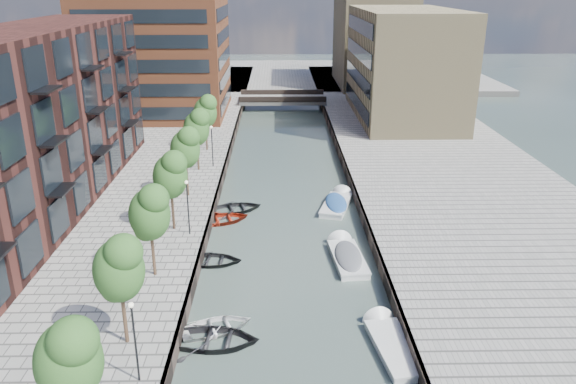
{
  "coord_description": "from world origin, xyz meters",
  "views": [
    {
      "loc": [
        -0.73,
        -13.31,
        18.24
      ],
      "look_at": [
        0.0,
        25.91,
        3.5
      ],
      "focal_mm": 35.0,
      "sensor_mm": 36.0,
      "label": 1
    }
  ],
  "objects_px": {
    "sloop_3": "(217,330)",
    "motorboat_4": "(346,256)",
    "sloop_0": "(213,344)",
    "motorboat_3": "(337,203)",
    "tree_0": "(68,357)",
    "tree_3": "(170,174)",
    "sloop_1": "(211,263)",
    "tree_1": "(119,266)",
    "motorboat_2": "(390,343)",
    "tree_4": "(185,147)",
    "sloop_4": "(235,211)",
    "tree_2": "(149,211)",
    "tree_5": "(196,127)",
    "sloop_2": "(221,222)",
    "tree_6": "(205,111)",
    "bridge": "(282,99)"
  },
  "relations": [
    {
      "from": "sloop_0",
      "to": "sloop_4",
      "type": "distance_m",
      "value": 18.65
    },
    {
      "from": "motorboat_3",
      "to": "bridge",
      "type": "bearing_deg",
      "value": 96.2
    },
    {
      "from": "tree_5",
      "to": "motorboat_4",
      "type": "relative_size",
      "value": 1.01
    },
    {
      "from": "tree_1",
      "to": "tree_4",
      "type": "height_order",
      "value": "same"
    },
    {
      "from": "tree_3",
      "to": "tree_5",
      "type": "bearing_deg",
      "value": 90.0
    },
    {
      "from": "tree_0",
      "to": "tree_4",
      "type": "relative_size",
      "value": 1.0
    },
    {
      "from": "tree_4",
      "to": "motorboat_4",
      "type": "height_order",
      "value": "tree_4"
    },
    {
      "from": "sloop_4",
      "to": "tree_2",
      "type": "bearing_deg",
      "value": 144.75
    },
    {
      "from": "tree_4",
      "to": "sloop_4",
      "type": "bearing_deg",
      "value": -17.52
    },
    {
      "from": "sloop_3",
      "to": "motorboat_4",
      "type": "relative_size",
      "value": 0.69
    },
    {
      "from": "tree_5",
      "to": "motorboat_4",
      "type": "bearing_deg",
      "value": -53.95
    },
    {
      "from": "sloop_1",
      "to": "motorboat_3",
      "type": "relative_size",
      "value": 0.71
    },
    {
      "from": "tree_6",
      "to": "motorboat_4",
      "type": "relative_size",
      "value": 1.01
    },
    {
      "from": "sloop_2",
      "to": "tree_6",
      "type": "bearing_deg",
      "value": -6.52
    },
    {
      "from": "bridge",
      "to": "motorboat_4",
      "type": "bearing_deg",
      "value": -85.43
    },
    {
      "from": "tree_0",
      "to": "tree_3",
      "type": "height_order",
      "value": "same"
    },
    {
      "from": "sloop_1",
      "to": "tree_3",
      "type": "bearing_deg",
      "value": 43.16
    },
    {
      "from": "motorboat_4",
      "to": "motorboat_3",
      "type": "bearing_deg",
      "value": 87.93
    },
    {
      "from": "sloop_3",
      "to": "motorboat_2",
      "type": "height_order",
      "value": "motorboat_2"
    },
    {
      "from": "tree_0",
      "to": "sloop_3",
      "type": "height_order",
      "value": "tree_0"
    },
    {
      "from": "motorboat_2",
      "to": "tree_5",
      "type": "bearing_deg",
      "value": 116.8
    },
    {
      "from": "sloop_2",
      "to": "motorboat_3",
      "type": "height_order",
      "value": "motorboat_3"
    },
    {
      "from": "tree_1",
      "to": "sloop_2",
      "type": "xyz_separation_m",
      "value": [
        3.1,
        17.44,
        -5.31
      ]
    },
    {
      "from": "tree_4",
      "to": "motorboat_2",
      "type": "xyz_separation_m",
      "value": [
        13.72,
        -20.16,
        -5.2
      ]
    },
    {
      "from": "tree_5",
      "to": "sloop_4",
      "type": "xyz_separation_m",
      "value": [
        4.09,
        -8.29,
        -5.31
      ]
    },
    {
      "from": "tree_4",
      "to": "tree_5",
      "type": "distance_m",
      "value": 7.0
    },
    {
      "from": "tree_1",
      "to": "tree_2",
      "type": "xyz_separation_m",
      "value": [
        0.0,
        7.0,
        0.0
      ]
    },
    {
      "from": "tree_0",
      "to": "motorboat_3",
      "type": "relative_size",
      "value": 0.99
    },
    {
      "from": "sloop_3",
      "to": "bridge",
      "type": "bearing_deg",
      "value": -26.65
    },
    {
      "from": "sloop_4",
      "to": "tree_3",
      "type": "bearing_deg",
      "value": 126.97
    },
    {
      "from": "tree_4",
      "to": "motorboat_4",
      "type": "bearing_deg",
      "value": -39.16
    },
    {
      "from": "tree_4",
      "to": "tree_6",
      "type": "relative_size",
      "value": 1.0
    },
    {
      "from": "sloop_1",
      "to": "motorboat_2",
      "type": "height_order",
      "value": "motorboat_2"
    },
    {
      "from": "tree_1",
      "to": "tree_2",
      "type": "bearing_deg",
      "value": 90.0
    },
    {
      "from": "sloop_0",
      "to": "motorboat_3",
      "type": "xyz_separation_m",
      "value": [
        8.64,
        19.68,
        0.23
      ]
    },
    {
      "from": "tree_0",
      "to": "sloop_1",
      "type": "bearing_deg",
      "value": 79.85
    },
    {
      "from": "tree_1",
      "to": "motorboat_2",
      "type": "height_order",
      "value": "tree_1"
    },
    {
      "from": "sloop_1",
      "to": "motorboat_4",
      "type": "xyz_separation_m",
      "value": [
        9.42,
        0.48,
        0.23
      ]
    },
    {
      "from": "tree_3",
      "to": "tree_4",
      "type": "relative_size",
      "value": 1.0
    },
    {
      "from": "tree_5",
      "to": "motorboat_3",
      "type": "relative_size",
      "value": 0.99
    },
    {
      "from": "tree_2",
      "to": "sloop_0",
      "type": "distance_m",
      "value": 9.02
    },
    {
      "from": "sloop_1",
      "to": "sloop_3",
      "type": "distance_m",
      "value": 8.08
    },
    {
      "from": "tree_3",
      "to": "tree_2",
      "type": "bearing_deg",
      "value": -90.0
    },
    {
      "from": "sloop_2",
      "to": "sloop_4",
      "type": "relative_size",
      "value": 1.0
    },
    {
      "from": "tree_0",
      "to": "sloop_4",
      "type": "relative_size",
      "value": 1.29
    },
    {
      "from": "motorboat_2",
      "to": "motorboat_3",
      "type": "bearing_deg",
      "value": 92.42
    },
    {
      "from": "tree_2",
      "to": "motorboat_2",
      "type": "bearing_deg",
      "value": -24.17
    },
    {
      "from": "tree_3",
      "to": "tree_6",
      "type": "distance_m",
      "value": 21.0
    },
    {
      "from": "tree_3",
      "to": "sloop_3",
      "type": "xyz_separation_m",
      "value": [
        4.3,
        -11.67,
        -5.31
      ]
    },
    {
      "from": "tree_1",
      "to": "sloop_1",
      "type": "bearing_deg",
      "value": 73.28
    }
  ]
}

